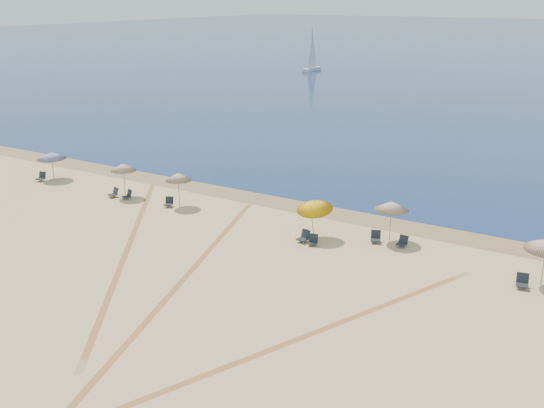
% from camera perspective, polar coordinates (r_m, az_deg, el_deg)
% --- Properties ---
extents(ground, '(160.00, 160.00, 0.00)m').
position_cam_1_polar(ground, '(27.97, -22.33, -13.82)').
color(ground, tan).
rests_on(ground, ground).
extents(wet_sand, '(500.00, 500.00, 0.00)m').
position_cam_1_polar(wet_sand, '(44.66, 2.65, -0.18)').
color(wet_sand, olive).
rests_on(wet_sand, ground).
extents(umbrella_0, '(2.35, 2.36, 2.34)m').
position_cam_1_polar(umbrella_0, '(53.69, -19.48, 4.20)').
color(umbrella_0, gray).
rests_on(umbrella_0, ground).
extents(umbrella_1, '(1.90, 1.90, 2.63)m').
position_cam_1_polar(umbrella_1, '(47.35, -13.43, 3.30)').
color(umbrella_1, gray).
rests_on(umbrella_1, ground).
extents(umbrella_2, '(1.89, 1.89, 2.55)m').
position_cam_1_polar(umbrella_2, '(44.40, -8.55, 2.49)').
color(umbrella_2, gray).
rests_on(umbrella_2, ground).
extents(umbrella_3, '(2.24, 2.30, 2.66)m').
position_cam_1_polar(umbrella_3, '(38.19, 3.89, -0.11)').
color(umbrella_3, gray).
rests_on(umbrella_3, ground).
extents(umbrella_4, '(2.09, 2.09, 2.62)m').
position_cam_1_polar(umbrella_4, '(38.23, 10.85, -0.16)').
color(umbrella_4, gray).
rests_on(umbrella_4, ground).
extents(chair_0, '(0.73, 0.81, 0.73)m').
position_cam_1_polar(chair_0, '(53.97, -20.31, 2.33)').
color(chair_0, black).
rests_on(chair_0, ground).
extents(chair_1, '(0.75, 0.82, 0.71)m').
position_cam_1_polar(chair_1, '(48.00, -14.22, 0.99)').
color(chair_1, black).
rests_on(chair_1, ground).
extents(chair_2, '(0.76, 0.82, 0.69)m').
position_cam_1_polar(chair_2, '(47.31, -13.03, 0.81)').
color(chair_2, black).
rests_on(chair_2, ground).
extents(chair_3, '(0.79, 0.84, 0.69)m').
position_cam_1_polar(chair_3, '(45.05, -9.38, 0.15)').
color(chair_3, black).
rests_on(chair_3, ground).
extents(chair_4, '(0.73, 0.81, 0.73)m').
position_cam_1_polar(chair_4, '(38.19, 2.94, -2.99)').
color(chair_4, black).
rests_on(chair_4, ground).
extents(chair_5, '(0.68, 0.75, 0.65)m').
position_cam_1_polar(chair_5, '(37.76, 3.77, -3.33)').
color(chair_5, black).
rests_on(chair_5, ground).
extents(chair_6, '(0.80, 0.86, 0.71)m').
position_cam_1_polar(chair_6, '(38.60, 9.45, -3.00)').
color(chair_6, black).
rests_on(chair_6, ground).
extents(chair_7, '(0.59, 0.68, 0.67)m').
position_cam_1_polar(chair_7, '(38.25, 11.83, -3.39)').
color(chair_7, black).
rests_on(chair_7, ground).
extents(chair_8, '(0.74, 0.82, 0.73)m').
position_cam_1_polar(chair_8, '(34.83, 21.88, -6.59)').
color(chair_8, black).
rests_on(chair_8, ground).
extents(sailboat_0, '(1.43, 5.54, 8.25)m').
position_cam_1_polar(sailboat_0, '(126.92, 3.67, 13.16)').
color(sailboat_0, white).
rests_on(sailboat_0, ocean).
extents(tire_tracks, '(51.80, 46.39, 0.00)m').
position_cam_1_polar(tire_tracks, '(32.90, -8.63, -7.49)').
color(tire_tracks, tan).
rests_on(tire_tracks, ground).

